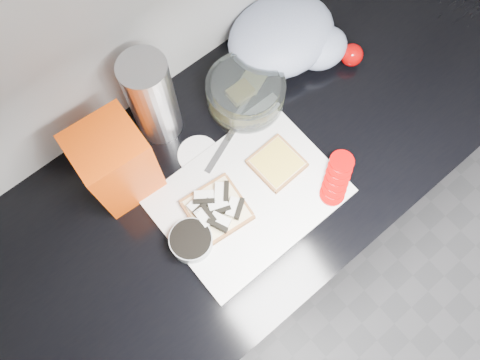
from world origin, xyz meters
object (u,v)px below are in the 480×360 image
at_px(cutting_board, 248,196).
at_px(steel_canister, 152,99).
at_px(bread_bag, 116,163).
at_px(glass_bowl, 245,94).

distance_m(cutting_board, steel_canister, 0.30).
relative_size(cutting_board, bread_bag, 1.84).
bearing_deg(bread_bag, cutting_board, -43.81).
height_order(cutting_board, steel_canister, steel_canister).
relative_size(glass_bowl, bread_bag, 0.87).
xyz_separation_m(glass_bowl, steel_canister, (-0.20, 0.08, 0.08)).
distance_m(glass_bowl, steel_canister, 0.23).
bearing_deg(glass_bowl, cutting_board, -128.30).
xyz_separation_m(cutting_board, glass_bowl, (0.15, 0.19, 0.03)).
relative_size(glass_bowl, steel_canister, 0.77).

